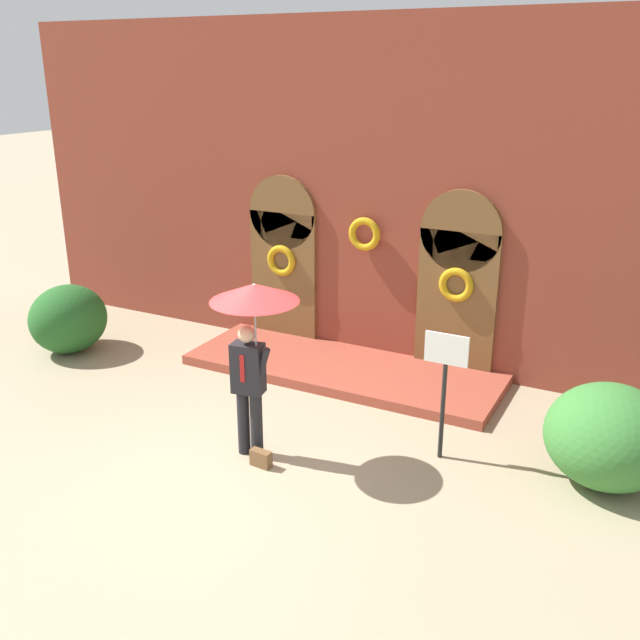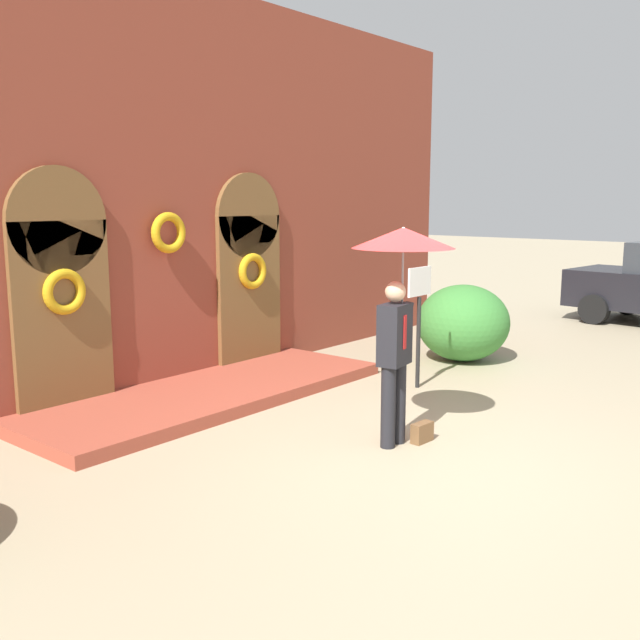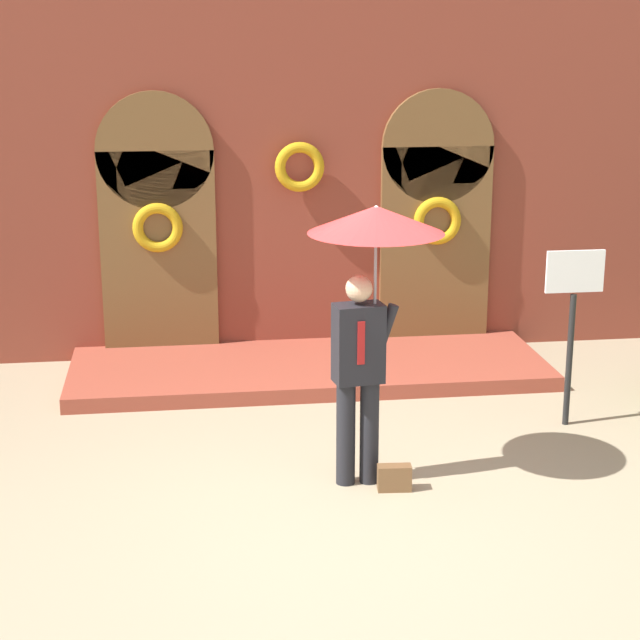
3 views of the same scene
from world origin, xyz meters
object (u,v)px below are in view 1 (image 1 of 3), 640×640
object	(u,v)px
shrub_left	(68,319)
person_with_umbrella	(253,318)
handbag	(261,458)
shrub_right	(609,436)
sign_post	(445,375)

from	to	relation	value
shrub_left	person_with_umbrella	bearing A→B (deg)	-17.65
person_with_umbrella	handbag	xyz separation A→B (m)	(0.18, -0.20, -1.80)
shrub_right	sign_post	bearing A→B (deg)	-169.87
person_with_umbrella	shrub_left	world-z (taller)	person_with_umbrella
handbag	shrub_right	bearing A→B (deg)	26.93
person_with_umbrella	sign_post	distance (m)	2.50
sign_post	shrub_left	distance (m)	7.06
handbag	shrub_left	world-z (taller)	shrub_left
sign_post	shrub_right	size ratio (longest dim) A/B	1.12
person_with_umbrella	shrub_right	bearing A→B (deg)	19.15
handbag	shrub_right	world-z (taller)	shrub_right
shrub_left	shrub_right	bearing A→B (deg)	-0.83
shrub_right	shrub_left	bearing A→B (deg)	179.17
person_with_umbrella	handbag	bearing A→B (deg)	-47.82
person_with_umbrella	handbag	distance (m)	1.82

